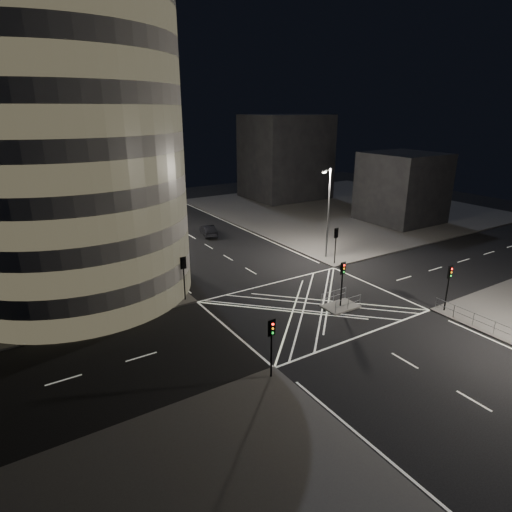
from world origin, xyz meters
TOP-DOWN VIEW (x-y plane):
  - ground at (0.00, 0.00)m, footprint 120.00×120.00m
  - sidewalk_far_right at (29.00, 27.00)m, footprint 42.00×42.00m
  - central_island at (2.00, -1.50)m, footprint 3.00×2.00m
  - building_right_far at (26.00, 40.00)m, footprint 14.00×12.00m
  - building_right_near at (30.00, 16.00)m, footprint 10.00×10.00m
  - building_far_end at (-4.00, 58.00)m, footprint 18.00×8.00m
  - tree_a at (-10.50, 9.00)m, footprint 4.33×4.33m
  - tree_b at (-10.50, 15.00)m, footprint 4.51×4.51m
  - tree_c at (-10.50, 21.00)m, footprint 4.63×4.63m
  - tree_d at (-10.50, 27.00)m, footprint 5.35×5.35m
  - tree_e at (-10.50, 33.00)m, footprint 4.53×4.53m
  - traffic_signal_fl at (-8.80, 6.80)m, footprint 0.55×0.22m
  - traffic_signal_nl at (-8.80, -6.80)m, footprint 0.55×0.22m
  - traffic_signal_fr at (8.80, 6.80)m, footprint 0.55×0.22m
  - traffic_signal_nr at (8.80, -6.80)m, footprint 0.55×0.22m
  - traffic_signal_island at (2.00, -1.50)m, footprint 0.55×0.22m
  - street_lamp_left_near at (-9.44, 12.00)m, footprint 1.25×0.25m
  - street_lamp_left_far at (-9.44, 30.00)m, footprint 1.25×0.25m
  - street_lamp_right_far at (9.44, 9.00)m, footprint 1.25×0.25m
  - railing_near_right at (8.30, -12.15)m, footprint 0.06×11.70m
  - railing_island_south at (2.00, -2.40)m, footprint 2.80×0.06m
  - railing_island_north at (2.00, -0.60)m, footprint 2.80×0.06m
  - sedan at (2.10, 24.36)m, footprint 2.42×4.55m

SIDE VIEW (x-z plane):
  - ground at x=0.00m, z-range 0.00..0.00m
  - sidewalk_far_right at x=29.00m, z-range 0.00..0.15m
  - central_island at x=2.00m, z-range 0.00..0.15m
  - railing_near_right at x=8.30m, z-range 0.15..1.25m
  - railing_island_south at x=2.00m, z-range 0.15..1.25m
  - railing_island_north at x=2.00m, z-range 0.15..1.25m
  - sedan at x=2.10m, z-range 0.00..1.43m
  - traffic_signal_fl at x=-8.80m, z-range 0.91..4.91m
  - traffic_signal_nl at x=-8.80m, z-range 0.91..4.91m
  - traffic_signal_fr at x=8.80m, z-range 0.91..4.91m
  - traffic_signal_nr at x=8.80m, z-range 0.91..4.91m
  - traffic_signal_island at x=2.00m, z-range 0.91..4.91m
  - tree_a at x=-10.50m, z-range 1.04..7.83m
  - tree_b at x=-10.50m, z-range 0.99..7.88m
  - tree_e at x=-10.50m, z-range 1.12..8.28m
  - tree_d at x=-10.50m, z-range 1.00..8.86m
  - building_right_near at x=30.00m, z-range 0.15..10.15m
  - tree_c at x=-10.50m, z-range 1.34..9.06m
  - street_lamp_left_near at x=-9.44m, z-range 0.54..10.54m
  - street_lamp_left_far at x=-9.44m, z-range 0.54..10.54m
  - street_lamp_right_far at x=9.44m, z-range 0.54..10.54m
  - building_right_far at x=26.00m, z-range 0.15..15.15m
  - building_far_end at x=-4.00m, z-range 0.00..18.00m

